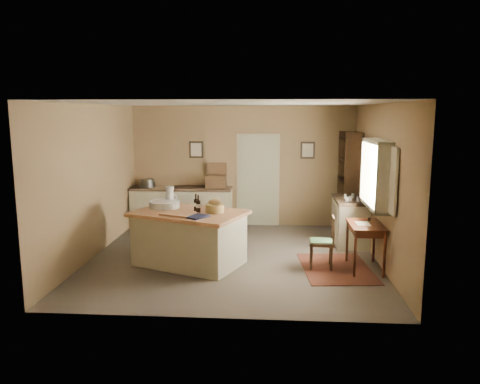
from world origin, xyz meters
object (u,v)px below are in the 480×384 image
object	(u,v)px
writing_desk	(366,230)
right_cabinet	(350,221)
desk_chair	(321,243)
shelving_unit	(351,183)
work_island	(189,236)
sideboard	(182,206)

from	to	relation	value
writing_desk	right_cabinet	size ratio (longest dim) A/B	0.80
desk_chair	shelving_unit	xyz separation A→B (m)	(0.86, 2.44, 0.64)
work_island	desk_chair	xyz separation A→B (m)	(2.22, -0.04, -0.05)
work_island	shelving_unit	xyz separation A→B (m)	(3.08, 2.40, 0.59)
work_island	right_cabinet	distance (m)	3.26
work_island	writing_desk	xyz separation A→B (m)	(2.92, -0.08, 0.19)
sideboard	desk_chair	distance (m)	3.88
right_cabinet	desk_chair	bearing A→B (deg)	-115.21
desk_chair	right_cabinet	xyz separation A→B (m)	(0.70, 1.49, 0.03)
right_cabinet	shelving_unit	bearing A→B (deg)	80.66
work_island	writing_desk	world-z (taller)	work_island
sideboard	right_cabinet	distance (m)	3.72
right_cabinet	sideboard	bearing A→B (deg)	162.01
work_island	desk_chair	size ratio (longest dim) A/B	2.46
sideboard	shelving_unit	distance (m)	3.75
desk_chair	right_cabinet	distance (m)	1.65
work_island	shelving_unit	world-z (taller)	shelving_unit
sideboard	work_island	bearing A→B (deg)	-76.67
work_island	sideboard	bearing A→B (deg)	125.04
work_island	desk_chair	distance (m)	2.22
shelving_unit	desk_chair	bearing A→B (deg)	-109.38
sideboard	right_cabinet	bearing A→B (deg)	-17.99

